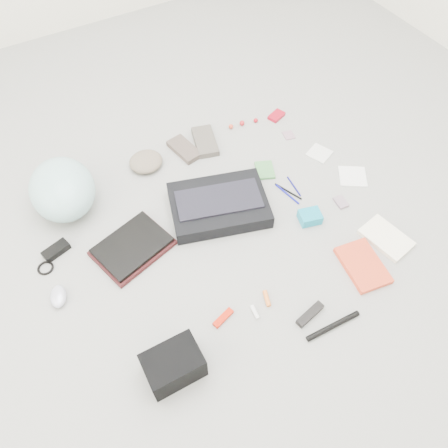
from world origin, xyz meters
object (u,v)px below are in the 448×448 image
camera_bag (173,365)px  book_red (363,265)px  bike_helmet (62,189)px  laptop (132,245)px  messenger_bag (219,205)px  accordion_wallet (310,217)px

camera_bag → book_red: 0.91m
bike_helmet → book_red: size_ratio=1.56×
laptop → book_red: bearing=-50.8°
messenger_bag → accordion_wallet: bearing=-20.7°
book_red → camera_bag: bearing=-171.1°
accordion_wallet → book_red: bearing=-66.3°
camera_bag → accordion_wallet: size_ratio=2.10×
camera_bag → accordion_wallet: camera_bag is taller
messenger_bag → bike_helmet: bike_helmet is taller
laptop → accordion_wallet: 0.82m
laptop → bike_helmet: size_ratio=0.82×
camera_bag → book_red: (0.91, -0.00, -0.05)m
accordion_wallet → camera_bag: bearing=-144.6°
laptop → camera_bag: size_ratio=1.46×
messenger_bag → camera_bag: (-0.52, -0.58, 0.03)m
laptop → camera_bag: (-0.08, -0.58, 0.03)m
messenger_bag → accordion_wallet: messenger_bag is taller
messenger_bag → accordion_wallet: size_ratio=4.54×
messenger_bag → book_red: 0.70m
book_red → messenger_bag: bearing=132.5°
laptop → bike_helmet: bearing=97.0°
bike_helmet → camera_bag: bike_helmet is taller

